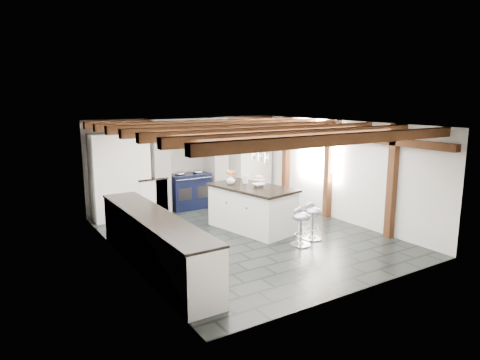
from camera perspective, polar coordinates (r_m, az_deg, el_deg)
ground at (r=8.86m, az=0.84°, el=-7.49°), size 6.00×6.00×0.00m
room_shell at (r=9.51m, az=-6.90°, el=0.35°), size 6.00×6.03×6.00m
range_cooker at (r=11.00m, az=-6.78°, el=-1.37°), size 1.00×0.63×0.99m
kitchen_island at (r=9.19m, az=1.58°, el=-3.67°), size 1.35×2.07×1.26m
bar_stool_near at (r=8.68m, az=9.64°, el=-4.87°), size 0.40×0.40×0.74m
bar_stool_far at (r=8.29m, az=8.08°, el=-5.62°), size 0.40×0.40×0.73m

